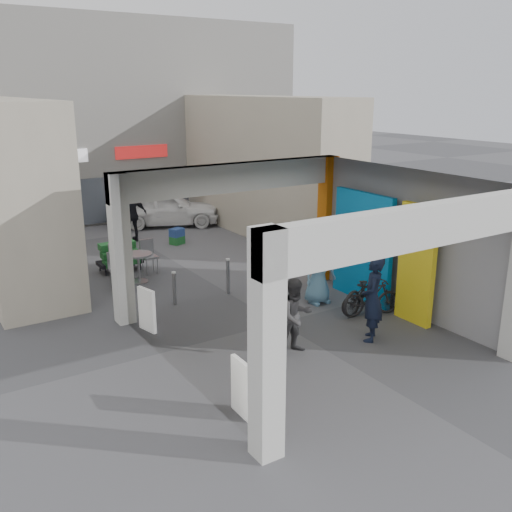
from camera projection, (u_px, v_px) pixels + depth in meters
ground at (279, 323)px, 13.32m from camera, size 90.00×90.00×0.00m
arcade_canopy at (322, 232)px, 12.28m from camera, size 6.40×6.45×6.40m
far_building at (87, 120)px, 23.51m from camera, size 18.00×4.08×8.00m
plaza_bldg_left at (3, 188)px, 16.37m from camera, size 2.00×9.00×5.00m
plaza_bldg_right at (264, 166)px, 21.00m from camera, size 2.00×9.00×5.00m
bollard_left at (174, 289)px, 14.34m from camera, size 0.09×0.09×0.85m
bollard_center at (228, 277)px, 15.08m from camera, size 0.09×0.09×0.95m
bollard_right at (280, 265)px, 16.05m from camera, size 0.09×0.09×0.98m
advert_board_near at (241, 387)px, 9.45m from camera, size 0.11×0.55×1.00m
advert_board_far at (147, 310)px, 12.77m from camera, size 0.21×0.55×1.00m
cafe_set at (130, 268)px, 16.24m from camera, size 1.66×1.34×1.00m
produce_stand at (120, 260)px, 17.05m from camera, size 1.28×0.69×0.84m
crate_stack at (177, 236)px, 19.97m from camera, size 0.54×0.48×0.56m
border_collie at (288, 321)px, 12.85m from camera, size 0.22×0.42×0.58m
man_with_dog at (372, 299)px, 12.18m from camera, size 0.81×0.81×1.90m
man_back_turned at (296, 316)px, 11.63m from camera, size 0.79×0.63×1.60m
man_elderly at (319, 268)px, 14.33m from camera, size 0.90×0.59×1.83m
man_crates at (131, 215)px, 20.12m from camera, size 1.16×0.54×1.95m
bicycle_front at (367, 290)px, 13.98m from camera, size 2.08×1.16×1.03m
bicycle_rear at (371, 298)px, 13.63m from camera, size 1.57×0.85×0.91m
white_van at (166, 208)px, 22.56m from camera, size 4.47×3.22×1.42m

